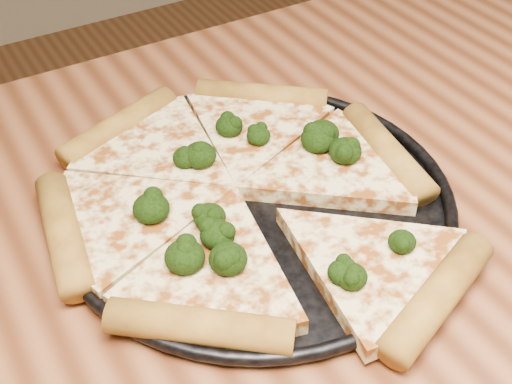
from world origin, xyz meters
TOP-DOWN VIEW (x-y plane):
  - pizza_pan at (0.03, 0.13)m, footprint 0.35×0.35m
  - pizza at (0.02, 0.13)m, footprint 0.35×0.40m
  - broccoli_florets at (0.02, 0.12)m, footprint 0.22×0.24m

SIDE VIEW (x-z plane):
  - pizza_pan at x=0.03m, z-range 0.75..0.77m
  - pizza at x=0.02m, z-range 0.75..0.78m
  - broccoli_florets at x=0.02m, z-range 0.77..0.79m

